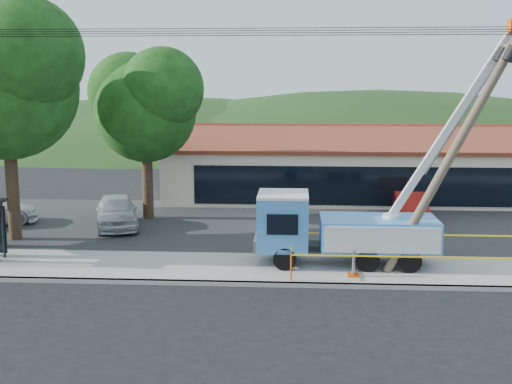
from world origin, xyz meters
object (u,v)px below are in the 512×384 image
(leaning_pole, at_px, (460,139))
(car_red, at_px, (410,224))
(utility_truck, at_px, (341,226))
(car_silver, at_px, (117,229))

(leaning_pole, bearing_deg, car_red, 90.12)
(utility_truck, height_order, leaning_pole, utility_truck)
(car_red, bearing_deg, leaning_pole, -84.76)
(utility_truck, height_order, car_silver, utility_truck)
(car_silver, bearing_deg, utility_truck, -46.52)
(car_silver, distance_m, car_red, 14.82)
(utility_truck, distance_m, car_silver, 12.20)
(leaning_pole, height_order, car_red, leaning_pole)
(leaning_pole, bearing_deg, utility_truck, 166.59)
(leaning_pole, distance_m, car_red, 10.50)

